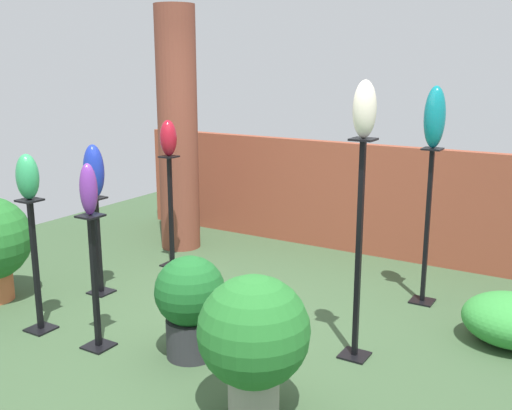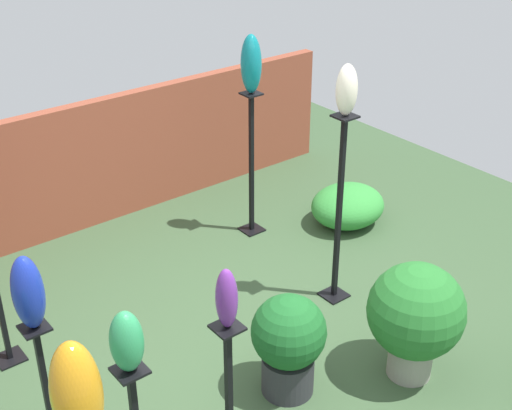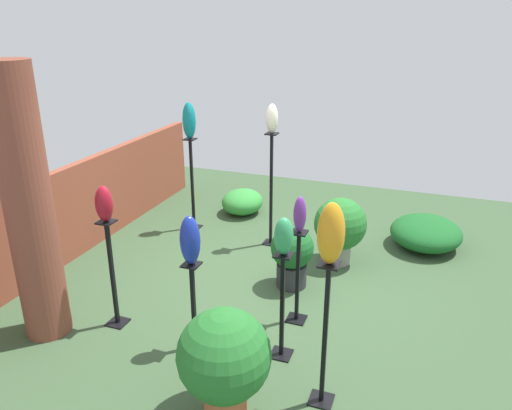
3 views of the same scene
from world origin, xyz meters
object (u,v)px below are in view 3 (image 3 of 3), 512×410
Objects in this scene: pedestal_teal at (192,188)px; potted_plant_front_left at (224,359)px; art_vase_cobalt at (190,240)px; potted_plant_near_pillar at (292,254)px; art_vase_ruby at (104,204)px; pedestal_jade at (282,311)px; pedestal_amber at (325,341)px; art_vase_ivory at (272,119)px; pedestal_cobalt at (194,311)px; art_vase_teal at (189,121)px; pedestal_ruby at (113,278)px; art_vase_jade at (284,236)px; pedestal_violet at (298,281)px; brick_pillar at (29,208)px; art_vase_violet at (300,214)px; pedestal_ivory at (271,194)px; art_vase_amber at (331,234)px; potted_plant_walkway_edge at (340,226)px.

potted_plant_front_left is at bearing -149.53° from pedestal_teal.
pedestal_teal is at bearing 30.47° from potted_plant_front_left.
potted_plant_near_pillar is (1.47, -0.55, -0.73)m from art_vase_cobalt.
art_vase_ruby reaches higher than pedestal_teal.
art_vase_cobalt reaches higher than pedestal_jade.
pedestal_amber is 3.39× the size of art_vase_ivory.
pedestal_teal reaches higher than pedestal_amber.
art_vase_ivory reaches higher than pedestal_cobalt.
pedestal_amber is 4.08m from art_vase_teal.
pedestal_ruby is at bearing 0.00° from art_vase_ruby.
art_vase_jade is (0.00, 0.00, 0.76)m from pedestal_jade.
pedestal_violet is 0.62m from pedestal_jade.
brick_pillar is 2.56m from pedestal_jade.
pedestal_teal is 3.27m from pedestal_jade.
art_vase_cobalt is (-0.79, 0.80, 0.68)m from pedestal_violet.
art_vase_violet is 1.03× the size of art_vase_ruby.
potted_plant_front_left is (-0.78, -1.58, -0.81)m from art_vase_ruby.
pedestal_cobalt is 2.62× the size of art_vase_jade.
pedestal_ruby is (-2.41, 0.89, -0.21)m from pedestal_ivory.
brick_pillar reaches higher than art_vase_amber.
pedestal_teal is at bearing 26.93° from art_vase_cobalt.
art_vase_teal is at bearing 8.51° from art_vase_ruby.
pedestal_ruby is (-0.71, 1.75, 0.07)m from pedestal_violet.
pedestal_ruby is at bearing 92.99° from art_vase_jade.
art_vase_jade is at bearing -138.61° from art_vase_teal.
pedestal_cobalt is at bearing -153.07° from pedestal_teal.
pedestal_teal is 3.32m from art_vase_jade.
potted_plant_walkway_edge is (-0.24, -1.02, -1.27)m from art_vase_ivory.
potted_plant_near_pillar is 0.89m from potted_plant_walkway_edge.
potted_plant_walkway_edge is (2.08, -0.13, -0.73)m from art_vase_jade.
art_vase_violet reaches higher than pedestal_jade.
brick_pillar is at bearing 99.89° from art_vase_cobalt.
potted_plant_walkway_edge is (2.52, -2.50, -0.84)m from brick_pillar.
art_vase_violet is at bearing 25.83° from pedestal_amber.
art_vase_ivory reaches higher than art_vase_violet.
art_vase_violet is 1.07× the size of art_vase_jade.
pedestal_ivory is at bearing 180.00° from art_vase_ivory.
art_vase_cobalt is at bearing 134.41° from pedestal_violet.
potted_plant_front_left is (-3.32, -1.96, -0.10)m from pedestal_teal.
pedestal_cobalt is at bearing 77.47° from art_vase_amber.
art_vase_violet is at bearing -159.39° from potted_plant_near_pillar.
art_vase_amber is at bearing 0.00° from pedestal_amber.
art_vase_jade is (-2.32, -0.89, 0.51)m from pedestal_ivory.
art_vase_amber reaches higher than potted_plant_front_left.
pedestal_ivory is 1.80× the size of potted_plant_walkway_edge.
brick_pillar is at bearing 151.78° from pedestal_ivory.
art_vase_violet is at bearing -67.97° from art_vase_ruby.
potted_plant_front_left is (-0.87, 0.20, 0.05)m from pedestal_jade.
art_vase_amber is 0.95× the size of art_vase_teal.
art_vase_jade is (0.17, -0.83, 0.10)m from art_vase_cobalt.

